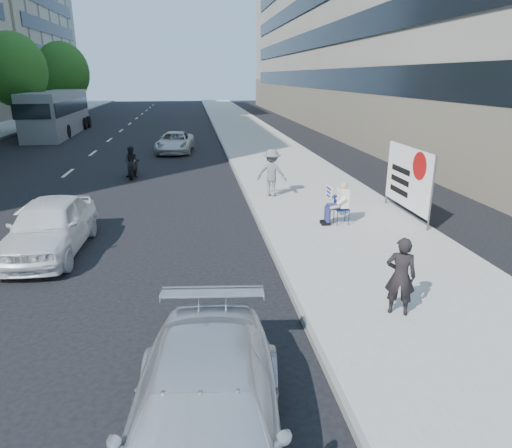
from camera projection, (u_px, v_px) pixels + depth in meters
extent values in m
plane|color=black|center=(223.00, 299.00, 9.56)|extent=(160.00, 160.00, 0.00)
cube|color=gray|center=(264.00, 148.00, 28.89)|extent=(5.00, 120.00, 0.15)
cube|color=gray|center=(394.00, 7.00, 38.81)|extent=(14.00, 70.00, 20.00)
cylinder|color=#382616|center=(21.00, 116.00, 35.57)|extent=(0.30, 0.30, 2.97)
ellipsoid|color=#1E4B14|center=(14.00, 70.00, 34.51)|extent=(4.80, 4.80, 5.52)
cylinder|color=#382616|center=(67.00, 107.00, 48.81)|extent=(0.30, 0.30, 2.62)
ellipsoid|color=#1E4B14|center=(63.00, 72.00, 47.73)|extent=(5.40, 5.40, 6.21)
cylinder|color=navy|center=(337.00, 219.00, 13.67)|extent=(0.02, 0.02, 0.45)
cylinder|color=navy|center=(349.00, 218.00, 13.72)|extent=(0.02, 0.02, 0.45)
cylinder|color=navy|center=(334.00, 215.00, 14.01)|extent=(0.02, 0.02, 0.45)
cylinder|color=navy|center=(345.00, 215.00, 14.06)|extent=(0.02, 0.02, 0.45)
cube|color=navy|center=(342.00, 209.00, 13.79)|extent=(0.40, 0.40, 0.03)
cube|color=navy|center=(340.00, 201.00, 13.91)|extent=(0.40, 0.02, 0.40)
cylinder|color=navy|center=(336.00, 207.00, 13.64)|extent=(0.44, 0.17, 0.17)
cylinder|color=navy|center=(328.00, 215.00, 13.68)|extent=(0.14, 0.14, 0.46)
cube|color=black|center=(326.00, 224.00, 13.76)|extent=(0.26, 0.11, 0.10)
cylinder|color=navy|center=(334.00, 206.00, 13.83)|extent=(0.44, 0.17, 0.17)
cylinder|color=navy|center=(326.00, 213.00, 13.87)|extent=(0.14, 0.14, 0.46)
cube|color=black|center=(324.00, 222.00, 13.95)|extent=(0.26, 0.11, 0.10)
cube|color=white|center=(343.00, 198.00, 13.68)|extent=(0.26, 0.42, 0.56)
sphere|color=tan|center=(344.00, 186.00, 13.57)|extent=(0.23, 0.23, 0.23)
ellipsoid|color=gray|center=(344.00, 185.00, 13.56)|extent=(0.22, 0.24, 0.19)
ellipsoid|color=gray|center=(341.00, 188.00, 13.58)|extent=(0.10, 0.14, 0.13)
cylinder|color=white|center=(342.00, 201.00, 13.45)|extent=(0.30, 0.10, 0.25)
cylinder|color=tan|center=(335.00, 207.00, 13.48)|extent=(0.29, 0.09, 0.14)
cylinder|color=white|center=(338.00, 195.00, 13.91)|extent=(0.26, 0.20, 0.32)
cylinder|color=tan|center=(333.00, 197.00, 14.06)|extent=(0.30, 0.21, 0.18)
cube|color=white|center=(329.00, 192.00, 14.15)|extent=(0.03, 0.55, 0.40)
imported|color=slate|center=(272.00, 173.00, 16.89)|extent=(1.29, 1.02, 1.75)
imported|color=black|center=(401.00, 276.00, 8.46)|extent=(0.66, 0.56, 1.52)
cylinder|color=#4C4C4C|center=(432.00, 194.00, 12.98)|extent=(0.06, 0.06, 2.20)
cylinder|color=#4C4C4C|center=(389.00, 173.00, 15.81)|extent=(0.06, 0.06, 2.20)
cube|color=white|center=(408.00, 178.00, 14.34)|extent=(0.04, 3.00, 1.90)
cylinder|color=#A50C0C|center=(419.00, 166.00, 13.53)|extent=(0.01, 0.84, 0.84)
cube|color=black|center=(401.00, 170.00, 14.77)|extent=(0.01, 1.30, 0.18)
cube|color=black|center=(400.00, 180.00, 14.87)|extent=(0.01, 1.30, 0.18)
cube|color=black|center=(399.00, 191.00, 14.98)|extent=(0.01, 1.30, 0.18)
imported|color=silver|center=(204.00, 425.00, 5.18)|extent=(2.35, 4.83, 1.35)
imported|color=white|center=(50.00, 226.00, 11.86)|extent=(1.83, 4.28, 1.44)
imported|color=silver|center=(175.00, 142.00, 27.67)|extent=(2.40, 4.53, 1.21)
cylinder|color=black|center=(131.00, 173.00, 20.35)|extent=(0.15, 0.65, 0.64)
cylinder|color=black|center=(135.00, 167.00, 21.66)|extent=(0.15, 0.65, 0.64)
cube|color=black|center=(133.00, 165.00, 20.93)|extent=(0.31, 1.21, 0.35)
imported|color=black|center=(132.00, 162.00, 20.79)|extent=(0.72, 0.58, 1.42)
cube|color=slate|center=(57.00, 113.00, 35.81)|extent=(2.83, 12.06, 3.30)
cube|color=black|center=(39.00, 106.00, 35.47)|extent=(0.38, 11.50, 1.00)
cube|color=black|center=(73.00, 106.00, 35.80)|extent=(0.38, 11.50, 1.00)
cube|color=black|center=(31.00, 112.00, 29.97)|extent=(2.40, 0.13, 1.00)
cylinder|color=black|center=(23.00, 135.00, 31.76)|extent=(0.28, 1.01, 1.00)
cylinder|color=black|center=(61.00, 135.00, 32.09)|extent=(0.28, 1.01, 1.00)
cylinder|color=black|center=(32.00, 132.00, 33.64)|extent=(0.28, 1.01, 1.00)
cylinder|color=black|center=(68.00, 131.00, 33.97)|extent=(0.28, 1.01, 1.00)
cylinder|color=black|center=(55.00, 124.00, 39.30)|extent=(0.28, 1.01, 1.00)
cylinder|color=black|center=(85.00, 124.00, 39.62)|extent=(0.28, 1.01, 1.00)
cylinder|color=black|center=(60.00, 122.00, 40.71)|extent=(0.28, 1.01, 1.00)
cylinder|color=black|center=(89.00, 122.00, 41.03)|extent=(0.28, 1.01, 1.00)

